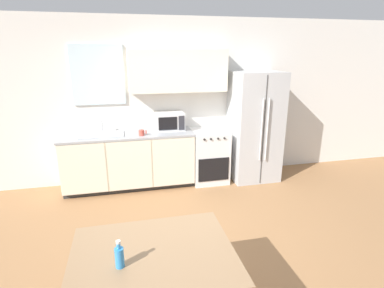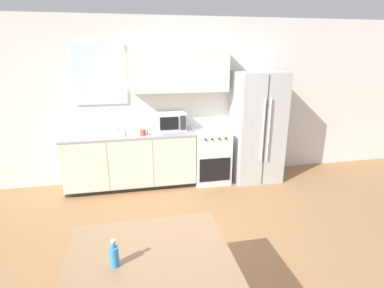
% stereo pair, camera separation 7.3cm
% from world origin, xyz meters
% --- Properties ---
extents(ground_plane, '(12.00, 12.00, 0.00)m').
position_xyz_m(ground_plane, '(0.00, 0.00, 0.00)').
color(ground_plane, '#9E7047').
extents(wall_back, '(12.00, 0.38, 2.70)m').
position_xyz_m(wall_back, '(0.04, 1.99, 1.43)').
color(wall_back, silver).
rests_on(wall_back, ground_plane).
extents(kitchen_counter, '(2.08, 0.61, 0.91)m').
position_xyz_m(kitchen_counter, '(-0.48, 1.69, 0.46)').
color(kitchen_counter, '#333333').
rests_on(kitchen_counter, ground_plane).
extents(oven_range, '(0.59, 0.64, 0.89)m').
position_xyz_m(oven_range, '(0.85, 1.67, 0.44)').
color(oven_range, white).
rests_on(oven_range, ground_plane).
extents(refrigerator, '(0.79, 0.75, 1.85)m').
position_xyz_m(refrigerator, '(1.65, 1.63, 0.92)').
color(refrigerator, silver).
rests_on(refrigerator, ground_plane).
extents(kitchen_sink, '(0.66, 0.40, 0.21)m').
position_xyz_m(kitchen_sink, '(-0.87, 1.70, 0.93)').
color(kitchen_sink, '#B7BABC').
rests_on(kitchen_sink, kitchen_counter).
extents(microwave, '(0.46, 0.32, 0.29)m').
position_xyz_m(microwave, '(0.21, 1.79, 1.06)').
color(microwave, silver).
rests_on(microwave, kitchen_counter).
extents(coffee_mug, '(0.12, 0.09, 0.09)m').
position_xyz_m(coffee_mug, '(-0.26, 1.54, 0.96)').
color(coffee_mug, '#BF4C3F').
rests_on(coffee_mug, kitchen_counter).
extents(dining_table, '(1.22, 0.95, 0.72)m').
position_xyz_m(dining_table, '(-0.37, -1.09, 0.64)').
color(dining_table, '#997551').
rests_on(dining_table, ground_plane).
extents(drink_bottle, '(0.06, 0.06, 0.21)m').
position_xyz_m(drink_bottle, '(-0.61, -1.18, 0.81)').
color(drink_bottle, '#338CD8').
rests_on(drink_bottle, dining_table).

